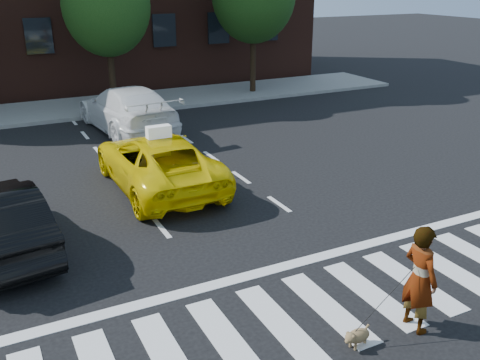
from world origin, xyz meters
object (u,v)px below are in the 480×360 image
object	(u,v)px
taxi	(158,161)
woman	(420,278)
white_suv	(127,109)
dog	(357,336)

from	to	relation	value
taxi	woman	distance (m)	8.29
taxi	white_suv	distance (m)	6.18
woman	dog	size ratio (longest dim) A/B	3.27
white_suv	woman	bearing A→B (deg)	88.65
white_suv	woman	world-z (taller)	woman
white_suv	woman	size ratio (longest dim) A/B	3.12
taxi	dog	bearing A→B (deg)	93.55
taxi	white_suv	bearing A→B (deg)	-98.16
woman	dog	world-z (taller)	woman
dog	taxi	bearing A→B (deg)	80.88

